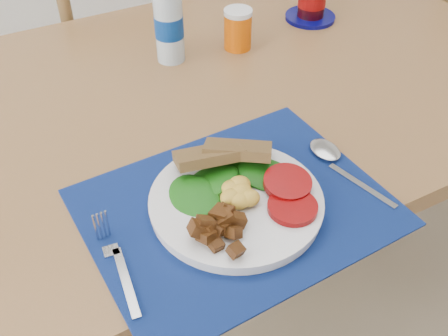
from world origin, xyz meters
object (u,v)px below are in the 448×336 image
chair_far (121,52)px  juice_glass (238,30)px  breakfast_plate (234,201)px  water_bottle (169,20)px  jam_on_saucer (312,0)px

chair_far → juice_glass: size_ratio=12.13×
chair_far → breakfast_plate: (-0.12, -0.93, 0.23)m
water_bottle → juice_glass: (0.16, -0.02, -0.05)m
breakfast_plate → juice_glass: (0.26, 0.46, 0.02)m
chair_far → jam_on_saucer: 0.63m
breakfast_plate → water_bottle: (0.11, 0.48, 0.07)m
water_bottle → jam_on_saucer: bearing=2.6°
water_bottle → jam_on_saucer: (0.39, 0.02, -0.04)m
breakfast_plate → juice_glass: bearing=80.1°
water_bottle → juice_glass: size_ratio=2.46×
jam_on_saucer → chair_far: bearing=131.3°
juice_glass → jam_on_saucer: bearing=10.1°
chair_far → water_bottle: bearing=84.7°
chair_far → jam_on_saucer: size_ratio=8.38×
breakfast_plate → jam_on_saucer: jam_on_saucer is taller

